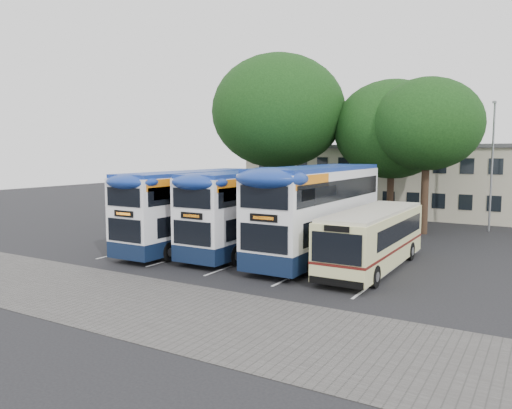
{
  "coord_description": "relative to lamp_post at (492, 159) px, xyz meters",
  "views": [
    {
      "loc": [
        9.51,
        -18.33,
        5.62
      ],
      "look_at": [
        -4.26,
        5.0,
        2.73
      ],
      "focal_mm": 35.0,
      "sensor_mm": 36.0,
      "label": 1
    }
  ],
  "objects": [
    {
      "name": "ground",
      "position": [
        -6.0,
        -19.97,
        -5.08
      ],
      "size": [
        120.0,
        120.0,
        0.0
      ],
      "primitive_type": "plane",
      "color": "black",
      "rests_on": "ground"
    },
    {
      "name": "paving_strip",
      "position": [
        -8.0,
        -24.97,
        -5.08
      ],
      "size": [
        40.0,
        6.0,
        0.01
      ],
      "primitive_type": "cube",
      "color": "#595654",
      "rests_on": "ground"
    },
    {
      "name": "bay_lines",
      "position": [
        -9.75,
        -14.97,
        -5.08
      ],
      "size": [
        14.12,
        11.0,
        0.01
      ],
      "color": "silver",
      "rests_on": "ground"
    },
    {
      "name": "depot_building",
      "position": [
        -6.0,
        7.02,
        -1.93
      ],
      "size": [
        32.4,
        8.4,
        6.2
      ],
      "color": "beige",
      "rests_on": "ground"
    },
    {
      "name": "lamp_post",
      "position": [
        0.0,
        0.0,
        0.0
      ],
      "size": [
        0.25,
        1.05,
        9.06
      ],
      "color": "gray",
      "rests_on": "ground"
    },
    {
      "name": "tree_left",
      "position": [
        -14.83,
        -3.84,
        3.61
      ],
      "size": [
        10.29,
        10.29,
        13.08
      ],
      "color": "black",
      "rests_on": "ground"
    },
    {
      "name": "tree_mid",
      "position": [
        -6.65,
        -1.42,
        2.13
      ],
      "size": [
        8.49,
        8.49,
        10.83
      ],
      "color": "black",
      "rests_on": "ground"
    },
    {
      "name": "tree_right",
      "position": [
        -3.75,
        -3.45,
        2.33
      ],
      "size": [
        7.31,
        7.31,
        10.54
      ],
      "color": "black",
      "rests_on": "ground"
    },
    {
      "name": "bus_dd_left",
      "position": [
        -14.25,
        -15.44,
        -2.61
      ],
      "size": [
        2.61,
        10.77,
        4.49
      ],
      "color": "#0F1C37",
      "rests_on": "ground"
    },
    {
      "name": "bus_dd_mid",
      "position": [
        -10.83,
        -14.46,
        -2.59
      ],
      "size": [
        2.63,
        10.86,
        4.53
      ],
      "color": "#0F1C37",
      "rests_on": "ground"
    },
    {
      "name": "bus_dd_right",
      "position": [
        -6.88,
        -14.22,
        -2.42
      ],
      "size": [
        2.82,
        11.62,
        4.84
      ],
      "color": "#0F1C37",
      "rests_on": "ground"
    },
    {
      "name": "bus_single",
      "position": [
        -3.6,
        -15.15,
        -3.47
      ],
      "size": [
        2.44,
        9.58,
        2.86
      ],
      "color": "beige",
      "rests_on": "ground"
    }
  ]
}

